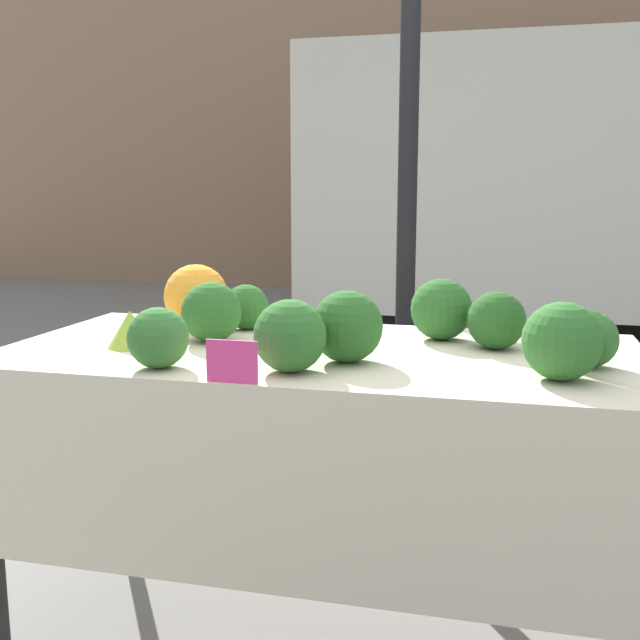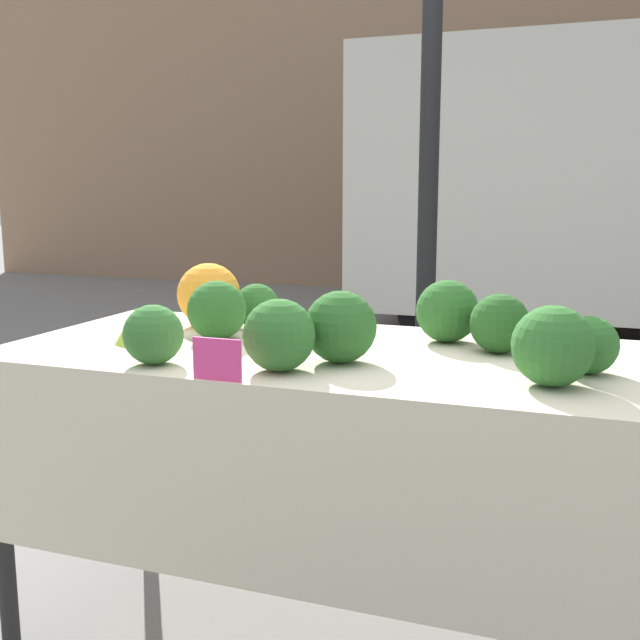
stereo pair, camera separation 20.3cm
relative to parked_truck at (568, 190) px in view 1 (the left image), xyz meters
name	(u,v)px [view 1 (the left image)]	position (x,y,z in m)	size (l,w,h in m)	color
ground_plane	(320,633)	(-1.00, -5.04, -1.28)	(40.00, 40.00, 0.00)	gray
building_facade	(471,97)	(-1.00, 2.79, 1.14)	(16.00, 0.60, 4.85)	#9E7A5B
tent_pole	(406,236)	(-0.87, -4.28, -0.16)	(0.07, 0.07, 2.24)	black
parked_truck	(568,190)	(0.00, 0.00, 0.00)	(4.79, 2.22, 2.44)	silver
market_table	(314,395)	(-1.00, -5.10, -0.54)	(1.73, 0.83, 0.85)	beige
orange_cauliflower	(196,296)	(-1.45, -4.82, -0.33)	(0.20, 0.20, 0.20)	orange
romanesco_head	(130,329)	(-1.51, -5.14, -0.38)	(0.13, 0.13, 0.10)	#93B238
broccoli_head_0	(246,307)	(-1.29, -4.81, -0.36)	(0.14, 0.14, 0.14)	#285B23
broccoli_head_1	(347,326)	(-0.90, -5.18, -0.34)	(0.18, 0.18, 0.18)	#285B23
broccoli_head_2	(211,312)	(-1.32, -5.02, -0.34)	(0.17, 0.17, 0.17)	#285B23
broccoli_head_3	(562,341)	(-0.38, -5.24, -0.34)	(0.18, 0.18, 0.18)	#2D6628
broccoli_head_4	(441,309)	(-0.69, -4.83, -0.34)	(0.18, 0.18, 0.18)	#285B23
broccoli_head_5	(496,320)	(-0.53, -4.93, -0.35)	(0.16, 0.16, 0.16)	#23511E
broccoli_head_6	(158,338)	(-1.33, -5.35, -0.36)	(0.15, 0.15, 0.15)	#336B2D
broccoli_head_7	(290,336)	(-1.01, -5.31, -0.34)	(0.17, 0.17, 0.17)	#2D6628
broccoli_head_8	(590,339)	(-0.31, -5.09, -0.36)	(0.14, 0.14, 0.14)	#2D6628
price_sign	(232,362)	(-1.10, -5.44, -0.38)	(0.12, 0.01, 0.10)	#E53D84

